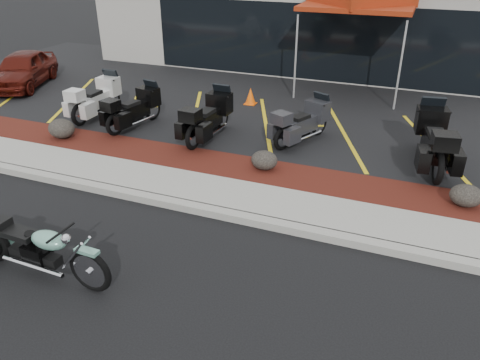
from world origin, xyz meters
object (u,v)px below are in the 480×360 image
at_px(touring_white, 112,90).
at_px(popup_canopy, 360,1).
at_px(hero_cruiser, 89,265).
at_px(traffic_cone, 251,96).
at_px(parked_car, 23,69).

distance_m(touring_white, popup_canopy, 8.19).
distance_m(hero_cruiser, traffic_cone, 8.95).
height_order(hero_cruiser, touring_white, touring_white).
xyz_separation_m(traffic_cone, popup_canopy, (2.66, 2.69, 2.60)).
relative_size(hero_cruiser, touring_white, 1.33).
distance_m(touring_white, traffic_cone, 4.20).
xyz_separation_m(hero_cruiser, parked_car, (-8.80, 7.91, 0.26)).
bearing_deg(traffic_cone, touring_white, -151.66).
xyz_separation_m(parked_car, traffic_cone, (8.04, 1.01, -0.34)).
bearing_deg(traffic_cone, parked_car, -172.83).
bearing_deg(parked_car, hero_cruiser, -62.83).
height_order(touring_white, popup_canopy, popup_canopy).
bearing_deg(touring_white, popup_canopy, -52.56).
bearing_deg(parked_car, traffic_cone, -13.74).
relative_size(touring_white, traffic_cone, 4.06).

